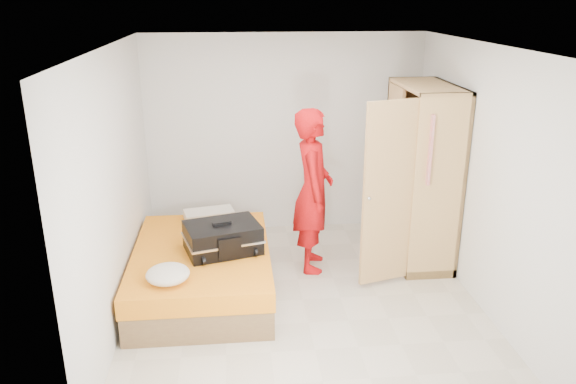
{
  "coord_description": "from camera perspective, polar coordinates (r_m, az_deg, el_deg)",
  "views": [
    {
      "loc": [
        -0.67,
        -5.16,
        3.03
      ],
      "look_at": [
        -0.1,
        0.59,
        1.0
      ],
      "focal_mm": 35.0,
      "sensor_mm": 36.0,
      "label": 1
    }
  ],
  "objects": [
    {
      "name": "person",
      "position": [
        6.35,
        2.55,
        0.14
      ],
      "size": [
        0.52,
        0.73,
        1.88
      ],
      "primitive_type": "imported",
      "rotation": [
        0.0,
        0.0,
        1.46
      ],
      "color": "red",
      "rests_on": "ground"
    },
    {
      "name": "wardrobe",
      "position": [
        6.69,
        13.12,
        1.16
      ],
      "size": [
        1.15,
        1.34,
        2.1
      ],
      "color": "tan",
      "rests_on": "ground"
    },
    {
      "name": "bed",
      "position": [
        6.12,
        -8.69,
        -7.86
      ],
      "size": [
        1.42,
        2.02,
        0.5
      ],
      "color": "olive",
      "rests_on": "ground"
    },
    {
      "name": "round_cushion",
      "position": [
        5.39,
        -12.11,
        -8.16
      ],
      "size": [
        0.41,
        0.41,
        0.16
      ],
      "primitive_type": "ellipsoid",
      "color": "beige",
      "rests_on": "bed"
    },
    {
      "name": "suitcase",
      "position": [
        5.89,
        -6.65,
        -4.64
      ],
      "size": [
        0.88,
        0.73,
        0.33
      ],
      "rotation": [
        0.0,
        0.0,
        0.27
      ],
      "color": "black",
      "rests_on": "bed"
    },
    {
      "name": "room",
      "position": [
        5.48,
        1.64,
        0.95
      ],
      "size": [
        4.0,
        4.02,
        2.6
      ],
      "color": "beige",
      "rests_on": "ground"
    },
    {
      "name": "pillow",
      "position": [
        6.77,
        -8.02,
        -2.29
      ],
      "size": [
        0.63,
        0.41,
        0.1
      ],
      "primitive_type": "cube",
      "rotation": [
        0.0,
        0.0,
        0.22
      ],
      "color": "beige",
      "rests_on": "bed"
    }
  ]
}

